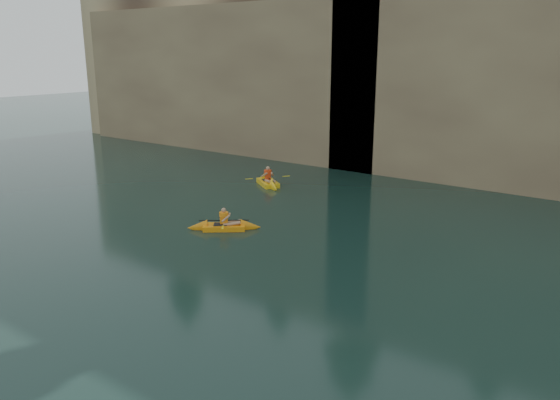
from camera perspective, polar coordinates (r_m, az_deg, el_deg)
The scene contains 8 objects.
ground at distance 12.51m, azimuth -7.19°, elevation -19.29°, with size 160.00×160.00×0.00m, color black.
cliff at distance 38.08m, azimuth 25.78°, elevation 12.21°, with size 70.00×16.00×12.00m, color tan.
cliff_slab_west at distance 40.52m, azimuth -6.30°, elevation 12.67°, with size 26.00×2.40×10.56m, color #94805A.
cliff_slab_center at distance 30.46m, azimuth 26.74°, elevation 11.12°, with size 24.00×2.40×11.40m, color #94805A.
sea_cave_west at distance 39.00m, azimuth -4.60°, elevation 7.78°, with size 4.50×1.00×4.00m, color black.
sea_cave_center at distance 31.87m, azimuth 14.99°, elevation 4.89°, with size 3.50×1.00×3.20m, color black.
kayaker_orange at distance 22.48m, azimuth -5.86°, elevation -2.75°, with size 2.79×2.42×1.15m.
kayaker_yellow at distance 29.78m, azimuth -1.27°, elevation 1.87°, with size 3.01×2.47×1.29m.
Camera 1 is at (7.20, -7.38, 7.08)m, focal length 35.00 mm.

